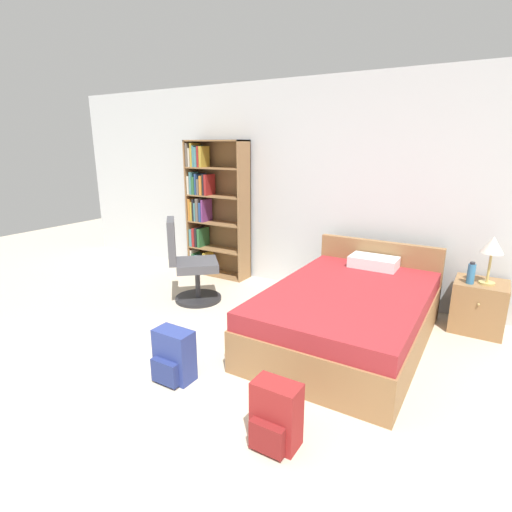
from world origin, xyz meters
TOP-DOWN VIEW (x-y plane):
  - ground_plane at (0.00, 0.00)m, footprint 14.00×14.00m
  - wall_back at (0.00, 3.23)m, footprint 9.00×0.06m
  - bookshelf at (-1.86, 3.01)m, footprint 0.90×0.31m
  - bed at (0.52, 2.06)m, footprint 1.36×2.10m
  - office_chair at (-1.43, 2.02)m, footprint 0.72×0.72m
  - nightstand at (1.57, 2.93)m, footprint 0.48×0.47m
  - table_lamp at (1.61, 2.89)m, footprint 0.21×0.21m
  - water_bottle at (1.46, 2.81)m, footprint 0.07×0.07m
  - backpack_red at (0.59, 0.44)m, footprint 0.30×0.24m
  - backpack_blue at (-0.45, 0.66)m, footprint 0.32×0.24m

SIDE VIEW (x-z plane):
  - ground_plane at x=0.00m, z-range 0.00..0.00m
  - backpack_blue at x=-0.45m, z-range -0.01..0.41m
  - backpack_red at x=0.59m, z-range -0.01..0.42m
  - nightstand at x=1.57m, z-range 0.00..0.52m
  - bed at x=0.52m, z-range -0.12..0.67m
  - office_chair at x=-1.43m, z-range -0.06..0.95m
  - water_bottle at x=1.46m, z-range 0.51..0.73m
  - table_lamp at x=1.61m, z-range 0.64..1.12m
  - bookshelf at x=-1.86m, z-range 0.02..1.90m
  - wall_back at x=0.00m, z-range 0.00..2.60m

